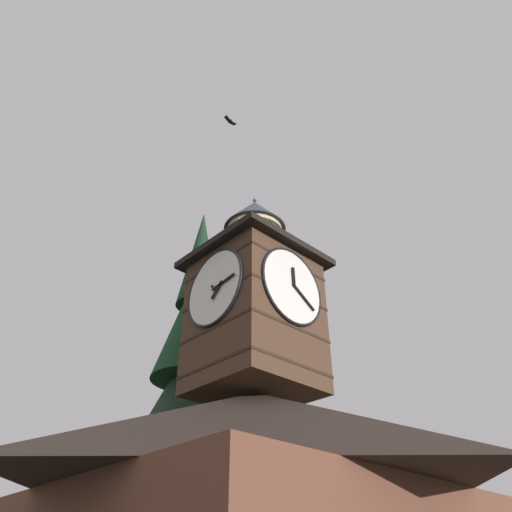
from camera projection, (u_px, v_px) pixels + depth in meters
The scene contains 5 objects.
building_main at pixel (255, 505), 14.36m from camera, with size 11.59×11.16×6.71m.
clock_tower at pixel (255, 303), 18.27m from camera, with size 4.38×4.38×8.36m.
pine_tree_behind at pixel (189, 421), 21.08m from camera, with size 6.84×6.84×18.38m.
moon at pixel (115, 441), 58.67m from camera, with size 2.27×2.27×2.27m.
flying_bird_high at pixel (230, 121), 23.73m from camera, with size 0.71×0.25×0.15m.
Camera 1 is at (11.19, 10.22, 1.43)m, focal length 35.35 mm.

